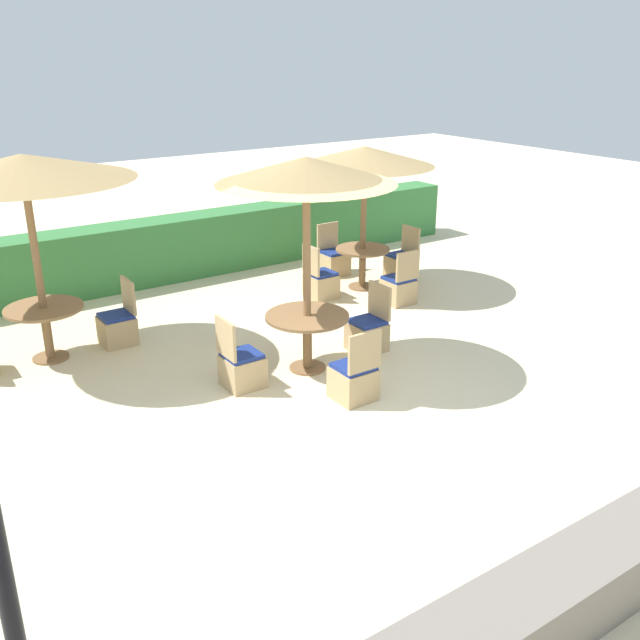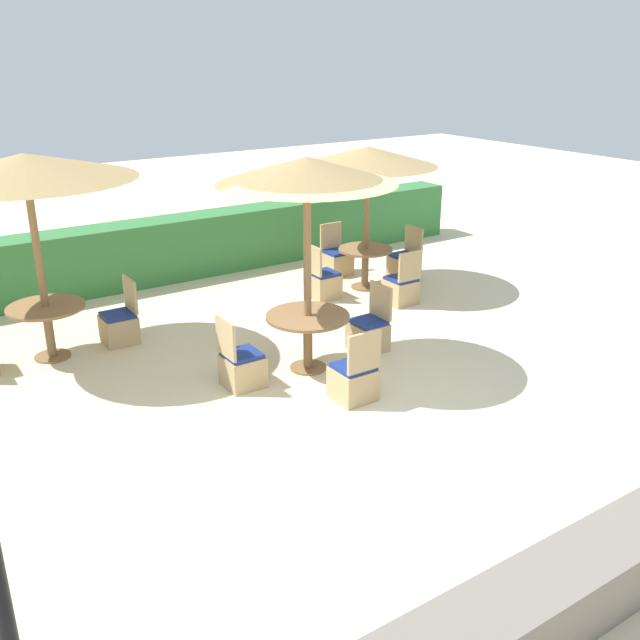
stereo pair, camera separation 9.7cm
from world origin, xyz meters
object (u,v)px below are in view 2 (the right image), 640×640
(parasol_back_right, at_px, (368,157))
(patio_chair_center_east, at_px, (369,332))
(parasol_back_left, at_px, (25,167))
(round_table_back_right, at_px, (365,258))
(patio_chair_back_right_west, at_px, (323,283))
(patio_chair_center_south, at_px, (354,380))
(patio_chair_back_right_north, at_px, (337,260))
(patio_chair_back_left_east, at_px, (120,325))
(patio_chair_center_west, at_px, (241,367))
(round_table_center, at_px, (308,326))
(patio_chair_back_right_east, at_px, (405,264))
(parasol_center, at_px, (307,172))
(round_table_back_left, at_px, (47,318))
(patio_chair_back_right_south, at_px, (401,288))

(parasol_back_right, bearing_deg, patio_chair_center_east, -125.99)
(parasol_back_left, distance_m, parasol_back_right, 5.38)
(round_table_back_right, bearing_deg, patio_chair_back_right_west, -178.21)
(patio_chair_center_south, height_order, round_table_back_right, patio_chair_center_south)
(patio_chair_back_right_north, bearing_deg, patio_chair_back_left_east, 12.33)
(patio_chair_center_west, bearing_deg, patio_chair_back_left_east, -160.48)
(patio_chair_back_right_west, bearing_deg, parasol_back_right, 91.79)
(round_table_center, relative_size, patio_chair_back_left_east, 1.17)
(round_table_center, xyz_separation_m, parasol_back_left, (-2.71, 2.25, 1.98))
(patio_chair_center_west, relative_size, patio_chair_back_right_east, 1.00)
(round_table_center, xyz_separation_m, patio_chair_back_left_east, (-1.75, 2.24, -0.34))
(patio_chair_back_right_west, bearing_deg, round_table_back_right, 91.79)
(parasol_back_left, distance_m, patio_chair_back_right_west, 5.03)
(patio_chair_center_west, relative_size, parasol_back_left, 0.34)
(parasol_center, bearing_deg, patio_chair_center_west, 178.17)
(parasol_center, relative_size, round_table_back_left, 2.71)
(patio_chair_center_south, relative_size, patio_chair_back_right_north, 1.00)
(patio_chair_center_west, xyz_separation_m, parasol_back_right, (3.62, 2.24, 2.01))
(patio_chair_center_south, distance_m, patio_chair_back_right_east, 4.95)
(patio_chair_center_east, bearing_deg, patio_chair_back_right_east, -48.43)
(patio_chair_center_east, distance_m, patio_chair_center_west, 2.01)
(patio_chair_center_east, distance_m, patio_chair_back_right_south, 2.03)
(round_table_back_right, height_order, patio_chair_back_right_north, patio_chair_back_right_north)
(round_table_center, height_order, patio_chair_back_right_north, patio_chair_back_right_north)
(patio_chair_back_left_east, relative_size, patio_chair_back_right_south, 1.00)
(patio_chair_center_south, xyz_separation_m, round_table_back_right, (2.67, 3.31, 0.27))
(round_table_back_left, bearing_deg, patio_chair_center_east, -30.41)
(parasol_back_left, height_order, patio_chair_back_left_east, parasol_back_left)
(patio_chair_center_south, relative_size, parasol_back_left, 0.34)
(patio_chair_back_right_west, bearing_deg, parasol_back_left, -90.11)
(patio_chair_center_west, relative_size, patio_chair_back_left_east, 1.00)
(parasol_center, xyz_separation_m, patio_chair_center_west, (-0.97, 0.03, -2.32))
(patio_chair_back_right_south, bearing_deg, parasol_back_left, 169.75)
(patio_chair_center_west, bearing_deg, patio_chair_center_south, 41.51)
(patio_chair_back_right_south, distance_m, patio_chair_back_right_north, 1.93)
(patio_chair_back_right_south, distance_m, patio_chair_back_right_west, 1.32)
(patio_chair_center_west, relative_size, patio_chair_back_right_west, 1.00)
(patio_chair_center_south, xyz_separation_m, parasol_back_left, (-2.69, 3.29, 2.32))
(round_table_center, relative_size, patio_chair_back_right_north, 1.17)
(parasol_back_left, bearing_deg, patio_chair_center_east, -30.41)
(parasol_center, xyz_separation_m, parasol_back_right, (2.66, 2.27, -0.31))
(patio_chair_back_right_north, bearing_deg, parasol_back_left, 10.02)
(round_table_back_left, bearing_deg, round_table_center, -39.69)
(parasol_back_left, bearing_deg, patio_chair_back_right_north, 10.02)
(parasol_center, xyz_separation_m, patio_chair_center_east, (1.04, 0.05, -2.32))
(patio_chair_center_east, height_order, patio_chair_center_west, same)
(parasol_center, bearing_deg, patio_chair_center_south, -90.99)
(parasol_center, distance_m, patio_chair_center_west, 2.51)
(patio_chair_center_south, xyz_separation_m, patio_chair_back_right_south, (2.67, 2.32, 0.00))
(parasol_center, bearing_deg, round_table_back_right, 40.53)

